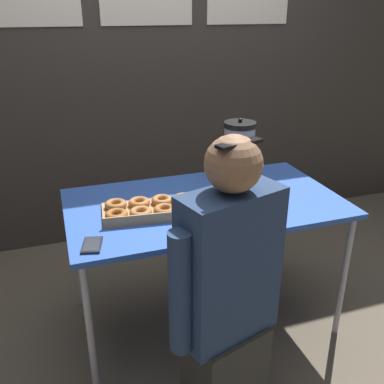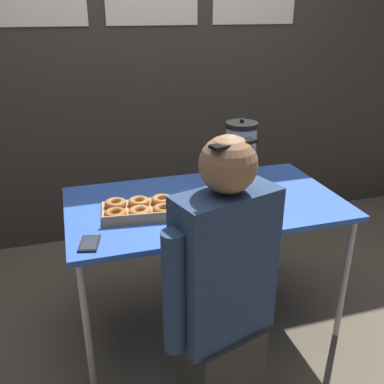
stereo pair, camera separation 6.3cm
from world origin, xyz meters
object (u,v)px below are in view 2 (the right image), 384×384
(cell_phone, at_px, (89,243))
(donut_box, at_px, (160,207))
(coffee_urn, at_px, (240,154))
(person_seated, at_px, (224,296))

(cell_phone, bearing_deg, donut_box, 45.89)
(coffee_urn, bearing_deg, donut_box, -155.99)
(cell_phone, xyz_separation_m, person_seated, (0.49, -0.32, -0.14))
(coffee_urn, relative_size, cell_phone, 2.59)
(cell_phone, distance_m, person_seated, 0.60)
(donut_box, height_order, cell_phone, donut_box)
(donut_box, distance_m, coffee_urn, 0.58)
(donut_box, relative_size, cell_phone, 4.25)
(person_seated, bearing_deg, donut_box, -93.31)
(donut_box, relative_size, person_seated, 0.48)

